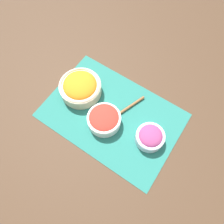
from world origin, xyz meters
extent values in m
plane|color=#422D1E|center=(0.00, 0.00, 0.00)|extent=(3.00, 3.00, 0.00)
cube|color=#236B60|center=(0.00, 0.00, 0.00)|extent=(0.60, 0.41, 0.00)
cylinder|color=silver|center=(-0.20, 0.01, 0.03)|extent=(0.12, 0.12, 0.05)
torus|color=silver|center=(-0.20, 0.01, 0.05)|extent=(0.12, 0.12, 0.01)
ellipsoid|color=#93386B|center=(-0.20, 0.01, 0.05)|extent=(0.10, 0.10, 0.04)
cylinder|color=white|center=(0.01, 0.05, 0.03)|extent=(0.14, 0.14, 0.05)
torus|color=white|center=(0.01, 0.05, 0.06)|extent=(0.14, 0.14, 0.01)
ellipsoid|color=red|center=(0.01, 0.05, 0.06)|extent=(0.13, 0.13, 0.03)
cylinder|color=#C6B28E|center=(0.19, -0.02, 0.03)|extent=(0.19, 0.19, 0.06)
torus|color=#C6B28E|center=(0.19, -0.02, 0.06)|extent=(0.19, 0.19, 0.01)
ellipsoid|color=orange|center=(0.19, -0.02, 0.06)|extent=(0.15, 0.15, 0.05)
cylinder|color=brown|center=(-0.05, -0.08, 0.01)|extent=(0.06, 0.15, 0.01)
ellipsoid|color=brown|center=(-0.02, 0.00, 0.01)|extent=(0.05, 0.06, 0.02)
camera|label=1|loc=(-0.22, 0.33, 0.90)|focal=35.00mm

